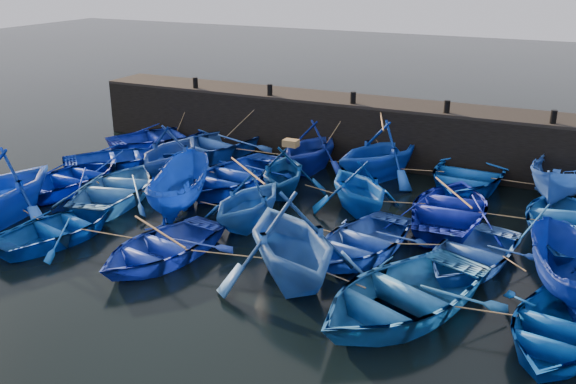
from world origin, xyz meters
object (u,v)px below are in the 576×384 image
at_px(boat_20, 1,186).
at_px(wooden_crate, 291,143).
at_px(boat_13, 75,177).
at_px(boat_0, 163,137).
at_px(boat_8, 234,176).

height_order(boat_20, wooden_crate, boat_20).
bearing_deg(boat_13, boat_0, -83.17).
bearing_deg(boat_20, wooden_crate, 32.50).
height_order(boat_8, wooden_crate, wooden_crate).
bearing_deg(boat_8, boat_0, 155.04).
bearing_deg(wooden_crate, boat_20, -140.56).
xyz_separation_m(boat_20, wooden_crate, (7.78, 6.40, 0.83)).
bearing_deg(boat_8, wooden_crate, 11.80).
distance_m(boat_8, wooden_crate, 2.80).
height_order(boat_0, wooden_crate, wooden_crate).
relative_size(boat_0, wooden_crate, 9.22).
bearing_deg(wooden_crate, boat_13, -160.23).
xyz_separation_m(boat_8, boat_20, (-5.45, -6.16, 0.70)).
height_order(boat_13, wooden_crate, wooden_crate).
xyz_separation_m(boat_13, wooden_crate, (7.94, 2.85, 1.62)).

